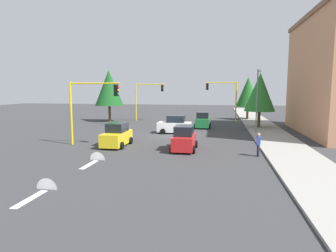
# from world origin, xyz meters

# --- Properties ---
(ground_plane) EXTENTS (120.00, 120.00, 0.00)m
(ground_plane) POSITION_xyz_m (0.00, 0.00, 0.00)
(ground_plane) COLOR #353538
(sidewalk_kerb) EXTENTS (80.00, 4.00, 0.15)m
(sidewalk_kerb) POSITION_xyz_m (-5.00, 10.50, 0.07)
(sidewalk_kerb) COLOR gray
(sidewalk_kerb) RESTS_ON ground
(lane_arrow_near) EXTENTS (2.40, 1.10, 1.10)m
(lane_arrow_near) POSITION_xyz_m (11.51, -3.00, 0.01)
(lane_arrow_near) COLOR silver
(lane_arrow_near) RESTS_ON ground
(lane_arrow_mid) EXTENTS (2.40, 1.10, 1.10)m
(lane_arrow_mid) POSITION_xyz_m (17.51, -3.00, 0.01)
(lane_arrow_mid) COLOR silver
(lane_arrow_mid) RESTS_ON ground
(traffic_signal_far_right) EXTENTS (0.36, 4.59, 5.67)m
(traffic_signal_far_right) POSITION_xyz_m (-14.00, -5.70, 4.01)
(traffic_signal_far_right) COLOR yellow
(traffic_signal_far_right) RESTS_ON ground
(traffic_signal_far_left) EXTENTS (0.36, 4.59, 5.88)m
(traffic_signal_far_left) POSITION_xyz_m (-14.00, 5.73, 4.15)
(traffic_signal_far_left) COLOR yellow
(traffic_signal_far_left) RESTS_ON ground
(traffic_signal_near_right) EXTENTS (0.36, 4.59, 5.45)m
(traffic_signal_near_right) POSITION_xyz_m (6.00, -5.66, 3.87)
(traffic_signal_near_right) COLOR yellow
(traffic_signal_near_right) RESTS_ON ground
(street_lamp_curbside) EXTENTS (2.15, 0.28, 7.00)m
(street_lamp_curbside) POSITION_xyz_m (-3.61, 9.20, 4.35)
(street_lamp_curbside) COLOR slate
(street_lamp_curbside) RESTS_ON ground
(tree_opposite_side) EXTENTS (4.16, 4.16, 7.60)m
(tree_opposite_side) POSITION_xyz_m (-12.00, -11.00, 4.98)
(tree_opposite_side) COLOR brown
(tree_opposite_side) RESTS_ON ground
(tree_roadside_mid) EXTENTS (3.72, 3.72, 6.78)m
(tree_roadside_mid) POSITION_xyz_m (-8.00, 10.00, 4.44)
(tree_roadside_mid) COLOR brown
(tree_roadside_mid) RESTS_ON ground
(tree_roadside_far) EXTENTS (3.68, 3.68, 6.69)m
(tree_roadside_far) POSITION_xyz_m (-18.00, 9.50, 4.38)
(tree_roadside_far) COLOR brown
(tree_roadside_far) RESTS_ON ground
(car_white) EXTENTS (2.06, 3.61, 1.98)m
(car_white) POSITION_xyz_m (-2.00, 0.38, 0.90)
(car_white) COLOR white
(car_white) RESTS_ON ground
(car_red) EXTENTS (3.64, 1.92, 1.98)m
(car_red) POSITION_xyz_m (6.73, 2.47, 0.89)
(car_red) COLOR red
(car_red) RESTS_ON ground
(car_yellow) EXTENTS (3.90, 1.93, 1.98)m
(car_yellow) POSITION_xyz_m (6.00, -3.39, 0.90)
(car_yellow) COLOR yellow
(car_yellow) RESTS_ON ground
(car_green) EXTENTS (4.11, 1.98, 1.98)m
(car_green) POSITION_xyz_m (-7.40, 3.13, 0.90)
(car_green) COLOR #1E7238
(car_green) RESTS_ON ground
(pedestrian_crossing) EXTENTS (0.40, 0.24, 1.70)m
(pedestrian_crossing) POSITION_xyz_m (7.95, 7.99, 0.91)
(pedestrian_crossing) COLOR #262638
(pedestrian_crossing) RESTS_ON ground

